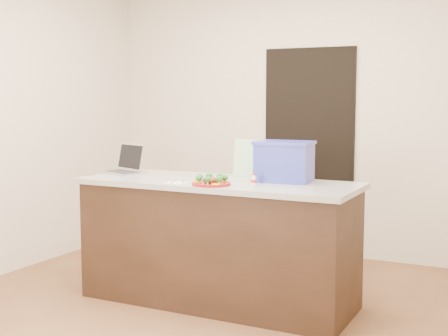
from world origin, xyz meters
The scene contains 16 objects.
ground centered at (0.00, 0.00, 0.00)m, with size 4.00×4.00×0.00m, color brown.
room_shell centered at (0.00, 0.00, 1.62)m, with size 4.00×4.00×4.00m.
doorway centered at (0.10, 1.98, 1.00)m, with size 0.90×0.02×2.00m, color black.
island centered at (0.00, 0.25, 0.46)m, with size 2.06×0.76×0.92m.
plate centered at (0.07, 0.01, 0.93)m, with size 0.27×0.27×0.02m.
meatballs centered at (0.07, 0.01, 0.96)m, with size 0.11×0.11×0.04m.
broccoli centered at (0.07, 0.01, 0.97)m, with size 0.22×0.23×0.04m.
pepper_rings centered at (0.07, 0.01, 0.94)m, with size 0.24×0.24×0.01m.
napkin centered at (-0.20, -0.01, 0.92)m, with size 0.13×0.13×0.01m, color silver.
fork centered at (-0.22, 0.00, 0.93)m, with size 0.06×0.16×0.00m.
knife centered at (-0.17, -0.03, 0.93)m, with size 0.05×0.17×0.01m.
yogurt_bottle centered at (0.32, 0.17, 0.95)m, with size 0.04×0.04×0.08m.
laptop centered at (-0.88, 0.34, 0.98)m, with size 0.39×0.37×0.24m.
leaflet centered at (0.10, 0.53, 1.06)m, with size 0.20×0.00×0.29m, color white.
blue_box centered at (0.45, 0.41, 1.07)m, with size 0.43×0.32×0.29m.
chair centered at (0.16, 0.97, 0.49)m, with size 0.46×0.47×0.85m.
Camera 1 is at (2.07, -3.78, 1.52)m, focal length 50.00 mm.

